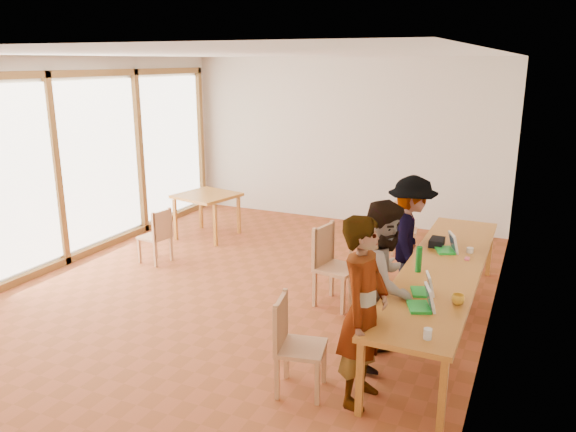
% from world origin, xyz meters
% --- Properties ---
extents(ground, '(8.00, 8.00, 0.00)m').
position_xyz_m(ground, '(0.00, 0.00, 0.00)').
color(ground, '#9D4826').
rests_on(ground, ground).
extents(wall_back, '(6.00, 0.10, 3.00)m').
position_xyz_m(wall_back, '(0.00, 4.00, 1.50)').
color(wall_back, beige).
rests_on(wall_back, ground).
extents(wall_right, '(0.10, 8.00, 3.00)m').
position_xyz_m(wall_right, '(3.00, 0.00, 1.50)').
color(wall_right, beige).
rests_on(wall_right, ground).
extents(window_wall, '(0.10, 8.00, 3.00)m').
position_xyz_m(window_wall, '(-2.96, 0.00, 1.50)').
color(window_wall, white).
rests_on(window_wall, ground).
extents(ceiling, '(6.00, 8.00, 0.04)m').
position_xyz_m(ceiling, '(0.00, 0.00, 3.02)').
color(ceiling, white).
rests_on(ceiling, wall_back).
extents(communal_table, '(0.80, 4.00, 0.75)m').
position_xyz_m(communal_table, '(2.50, 0.17, 0.70)').
color(communal_table, '#C6802C').
rests_on(communal_table, ground).
extents(side_table, '(0.90, 0.90, 0.75)m').
position_xyz_m(side_table, '(-1.74, 2.03, 0.67)').
color(side_table, '#C6802C').
rests_on(side_table, ground).
extents(chair_near, '(0.50, 0.50, 0.48)m').
position_xyz_m(chair_near, '(1.47, -1.66, 0.56)').
color(chair_near, tan).
rests_on(chair_near, ground).
extents(chair_mid, '(0.51, 0.51, 0.46)m').
position_xyz_m(chair_mid, '(1.52, 0.17, 0.53)').
color(chair_mid, tan).
rests_on(chair_mid, ground).
extents(chair_far, '(0.55, 0.55, 0.53)m').
position_xyz_m(chair_far, '(1.12, 0.30, 0.61)').
color(chair_far, tan).
rests_on(chair_far, ground).
extents(chair_empty, '(0.42, 0.42, 0.43)m').
position_xyz_m(chair_empty, '(1.46, 2.51, 0.49)').
color(chair_empty, tan).
rests_on(chair_empty, ground).
extents(chair_spare, '(0.43, 0.43, 0.44)m').
position_xyz_m(chair_spare, '(-1.69, 0.60, 0.51)').
color(chair_spare, tan).
rests_on(chair_spare, ground).
extents(person_near, '(0.45, 0.65, 1.71)m').
position_xyz_m(person_near, '(2.10, -1.53, 0.85)').
color(person_near, gray).
rests_on(person_near, ground).
extents(person_mid, '(0.65, 0.82, 1.66)m').
position_xyz_m(person_mid, '(2.08, -0.78, 0.83)').
color(person_mid, gray).
rests_on(person_mid, ground).
extents(person_far, '(0.79, 1.13, 1.59)m').
position_xyz_m(person_far, '(1.98, 0.82, 0.80)').
color(person_far, gray).
rests_on(person_far, ground).
extents(laptop_near, '(0.30, 0.32, 0.22)m').
position_xyz_m(laptop_near, '(2.52, -1.03, 0.81)').
color(laptop_near, green).
rests_on(laptop_near, communal_table).
extents(laptop_mid, '(0.27, 0.29, 0.20)m').
position_xyz_m(laptop_mid, '(2.46, -0.68, 0.81)').
color(laptop_mid, green).
rests_on(laptop_mid, communal_table).
extents(laptop_far, '(0.32, 0.33, 0.23)m').
position_xyz_m(laptop_far, '(2.47, 0.69, 0.81)').
color(laptop_far, green).
rests_on(laptop_far, communal_table).
extents(yellow_mug, '(0.13, 0.13, 0.09)m').
position_xyz_m(yellow_mug, '(2.79, -0.80, 0.80)').
color(yellow_mug, yellow).
rests_on(yellow_mug, communal_table).
extents(green_bottle, '(0.07, 0.07, 0.28)m').
position_xyz_m(green_bottle, '(2.28, -0.13, 0.89)').
color(green_bottle, '#11661F').
rests_on(green_bottle, communal_table).
extents(clear_glass, '(0.07, 0.07, 0.09)m').
position_xyz_m(clear_glass, '(2.66, -1.60, 0.80)').
color(clear_glass, silver).
rests_on(clear_glass, communal_table).
extents(condiment_cup, '(0.08, 0.08, 0.06)m').
position_xyz_m(condiment_cup, '(2.71, 0.75, 0.78)').
color(condiment_cup, white).
rests_on(condiment_cup, communal_table).
extents(pink_phone, '(0.05, 0.10, 0.01)m').
position_xyz_m(pink_phone, '(2.71, 0.50, 0.76)').
color(pink_phone, '#E54D6A').
rests_on(pink_phone, communal_table).
extents(black_pouch, '(0.16, 0.26, 0.09)m').
position_xyz_m(black_pouch, '(2.30, 0.85, 0.80)').
color(black_pouch, black).
rests_on(black_pouch, communal_table).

